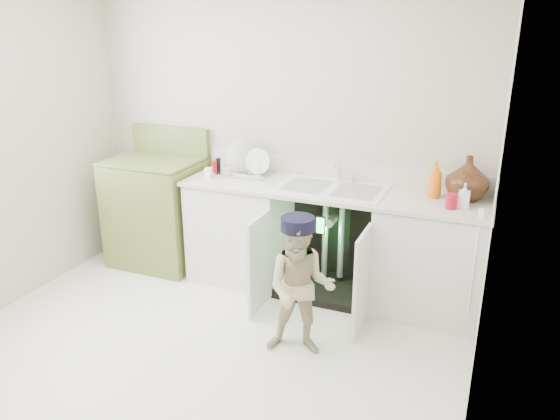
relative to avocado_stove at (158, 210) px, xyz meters
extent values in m
plane|color=beige|center=(1.09, -1.18, -0.51)|extent=(3.50, 3.50, 0.00)
cube|color=beige|center=(1.09, 0.32, 0.74)|extent=(3.50, 2.50, 0.02)
cube|color=beige|center=(2.84, -1.18, 0.74)|extent=(2.50, 3.00, 0.02)
cube|color=silver|center=(0.84, 0.02, -0.08)|extent=(0.80, 0.60, 0.86)
cube|color=silver|center=(2.44, 0.02, -0.08)|extent=(0.80, 0.60, 0.86)
cube|color=black|center=(1.64, 0.29, -0.08)|extent=(0.80, 0.06, 0.86)
cube|color=black|center=(1.64, 0.02, -0.48)|extent=(0.80, 0.60, 0.06)
cylinder|color=gray|center=(1.57, 0.12, -0.06)|extent=(0.05, 0.05, 0.70)
cylinder|color=gray|center=(1.71, 0.12, -0.06)|extent=(0.05, 0.05, 0.70)
cylinder|color=gray|center=(1.64, 0.07, 0.11)|extent=(0.07, 0.18, 0.07)
cube|color=silver|center=(1.24, -0.48, -0.11)|extent=(0.03, 0.40, 0.76)
cube|color=silver|center=(2.04, -0.48, -0.11)|extent=(0.02, 0.40, 0.76)
cube|color=beige|center=(1.64, 0.02, 0.38)|extent=(2.44, 0.64, 0.03)
cube|color=beige|center=(1.64, 0.31, 0.47)|extent=(2.44, 0.02, 0.15)
cube|color=white|center=(1.64, 0.02, 0.39)|extent=(0.85, 0.55, 0.02)
cube|color=gray|center=(1.44, 0.02, 0.40)|extent=(0.34, 0.40, 0.01)
cube|color=gray|center=(1.85, 0.02, 0.40)|extent=(0.34, 0.40, 0.01)
cylinder|color=silver|center=(1.64, 0.24, 0.48)|extent=(0.03, 0.03, 0.17)
cylinder|color=silver|center=(1.64, 0.18, 0.56)|extent=(0.02, 0.14, 0.02)
cylinder|color=silver|center=(1.75, 0.24, 0.43)|extent=(0.04, 0.04, 0.06)
cylinder|color=white|center=(2.77, -0.29, 0.04)|extent=(0.01, 0.01, 0.70)
cube|color=white|center=(2.77, -0.20, 0.42)|extent=(0.04, 0.02, 0.06)
cube|color=silver|center=(0.83, 0.14, 0.40)|extent=(0.45, 0.30, 0.02)
cylinder|color=silver|center=(0.79, 0.16, 0.48)|extent=(0.28, 0.10, 0.27)
cylinder|color=white|center=(0.95, 0.14, 0.47)|extent=(0.22, 0.06, 0.22)
cylinder|color=silver|center=(0.65, 0.04, 0.48)|extent=(0.01, 0.01, 0.13)
cylinder|color=silver|center=(0.74, 0.04, 0.48)|extent=(0.01, 0.01, 0.13)
cylinder|color=silver|center=(0.83, 0.04, 0.48)|extent=(0.01, 0.01, 0.13)
cylinder|color=silver|center=(0.92, 0.04, 0.48)|extent=(0.01, 0.01, 0.13)
cylinder|color=silver|center=(1.01, 0.04, 0.48)|extent=(0.01, 0.01, 0.13)
imported|color=#4B2015|center=(2.64, 0.16, 0.56)|extent=(0.32, 0.32, 0.33)
imported|color=orange|center=(2.42, 0.12, 0.53)|extent=(0.11, 0.11, 0.28)
imported|color=white|center=(2.64, -0.04, 0.48)|extent=(0.08, 0.08, 0.18)
cylinder|color=#B40F22|center=(2.57, -0.10, 0.45)|extent=(0.08, 0.08, 0.11)
cylinder|color=red|center=(0.55, 0.10, 0.44)|extent=(0.05, 0.05, 0.10)
cylinder|color=#C5B391|center=(0.73, 0.02, 0.43)|extent=(0.06, 0.06, 0.08)
cylinder|color=black|center=(0.57, 0.14, 0.45)|extent=(0.04, 0.04, 0.12)
cube|color=white|center=(0.60, -0.08, 0.44)|extent=(0.05, 0.05, 0.09)
cube|color=olive|center=(0.00, -0.01, -0.03)|extent=(0.79, 0.65, 0.96)
cube|color=olive|center=(0.00, -0.01, 0.47)|extent=(0.79, 0.65, 0.02)
cube|color=olive|center=(0.00, 0.28, 0.60)|extent=(0.79, 0.06, 0.25)
cylinder|color=black|center=(-0.20, -0.17, 0.46)|extent=(0.18, 0.18, 0.02)
cylinder|color=silver|center=(-0.20, -0.17, 0.47)|extent=(0.21, 0.21, 0.01)
cylinder|color=black|center=(-0.20, 0.15, 0.46)|extent=(0.18, 0.18, 0.02)
cylinder|color=silver|center=(-0.20, 0.15, 0.47)|extent=(0.21, 0.21, 0.01)
cylinder|color=black|center=(0.20, -0.17, 0.46)|extent=(0.18, 0.18, 0.02)
cylinder|color=silver|center=(0.20, -0.17, 0.47)|extent=(0.21, 0.21, 0.01)
cylinder|color=black|center=(0.20, 0.15, 0.46)|extent=(0.18, 0.18, 0.02)
cylinder|color=silver|center=(0.20, 0.15, 0.47)|extent=(0.21, 0.21, 0.01)
imported|color=tan|center=(1.73, -0.89, -0.03)|extent=(0.54, 0.46, 0.96)
cylinder|color=black|center=(1.73, -0.89, 0.42)|extent=(0.26, 0.26, 0.09)
cube|color=black|center=(1.71, -0.79, 0.39)|extent=(0.19, 0.13, 0.01)
cube|color=black|center=(1.67, -0.32, 0.21)|extent=(0.07, 0.01, 0.14)
cube|color=#26F23F|center=(1.67, -0.33, 0.21)|extent=(0.06, 0.00, 0.12)
camera|label=1|loc=(2.84, -3.94, 1.68)|focal=35.00mm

